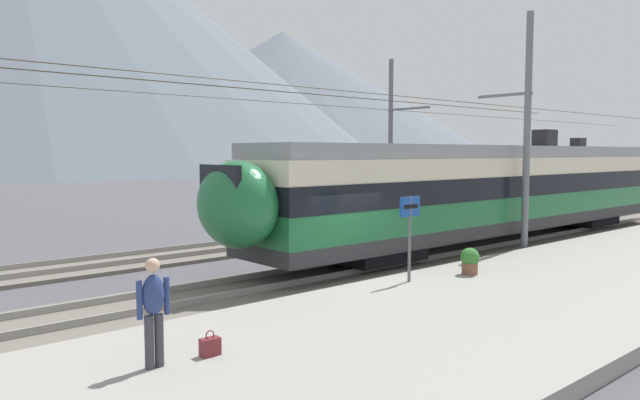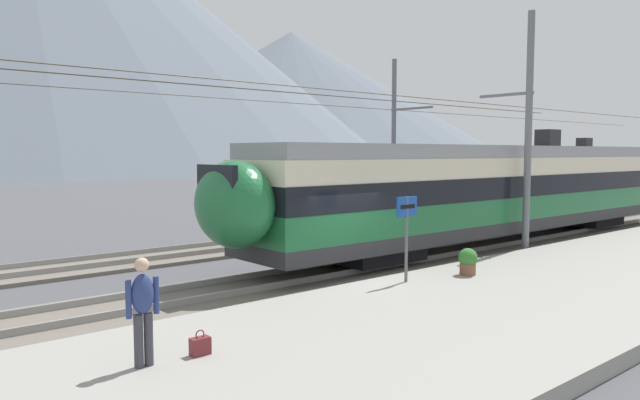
{
  "view_description": "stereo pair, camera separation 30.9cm",
  "coord_description": "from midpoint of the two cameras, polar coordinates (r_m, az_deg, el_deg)",
  "views": [
    {
      "loc": [
        -10.76,
        -11.25,
        3.6
      ],
      "look_at": [
        2.55,
        4.01,
        1.97
      ],
      "focal_mm": 33.25,
      "sensor_mm": 36.0,
      "label": 1
    },
    {
      "loc": [
        -10.52,
        -11.45,
        3.6
      ],
      "look_at": [
        2.55,
        4.01,
        1.97
      ],
      "focal_mm": 33.25,
      "sensor_mm": 36.0,
      "label": 2
    }
  ],
  "objects": [
    {
      "name": "track_near",
      "position": [
        16.98,
        -0.38,
        -7.39
      ],
      "size": [
        120.0,
        3.0,
        0.28
      ],
      "color": "#6B6359",
      "rests_on": "ground"
    },
    {
      "name": "passenger_walking",
      "position": [
        9.5,
        -15.79,
        -9.79
      ],
      "size": [
        0.53,
        0.22,
        1.69
      ],
      "color": "#383842",
      "rests_on": "platform_slab"
    },
    {
      "name": "handbag_beside_passenger",
      "position": [
        10.04,
        -10.57,
        -13.63
      ],
      "size": [
        0.32,
        0.18,
        0.42
      ],
      "color": "maroon",
      "rests_on": "platform_slab"
    },
    {
      "name": "train_near_platform",
      "position": [
        23.32,
        16.54,
        1.03
      ],
      "size": [
        24.23,
        2.88,
        4.27
      ],
      "color": "#2D2D30",
      "rests_on": "track_near"
    },
    {
      "name": "catenary_mast_far_side",
      "position": [
        30.83,
        7.63,
        5.9
      ],
      "size": [
        43.14,
        2.65,
        8.35
      ],
      "color": "slate",
      "rests_on": "ground"
    },
    {
      "name": "track_far",
      "position": [
        21.64,
        -10.23,
        -4.86
      ],
      "size": [
        120.0,
        3.0,
        0.28
      ],
      "color": "#6B6359",
      "rests_on": "ground"
    },
    {
      "name": "platform_sign",
      "position": [
        15.08,
        8.92,
        -1.86
      ],
      "size": [
        0.7,
        0.08,
        2.17
      ],
      "color": "#59595B",
      "rests_on": "platform_slab"
    },
    {
      "name": "ground_plane",
      "position": [
        15.97,
        2.87,
        -8.42
      ],
      "size": [
        400.0,
        400.0,
        0.0
      ],
      "primitive_type": "plane",
      "color": "#4C4C51"
    },
    {
      "name": "mountain_central_peak",
      "position": [
        178.79,
        -26.95,
        16.0
      ],
      "size": [
        194.98,
        194.98,
        80.85
      ],
      "primitive_type": "cone",
      "color": "slate",
      "rests_on": "ground"
    },
    {
      "name": "train_far_track",
      "position": [
        39.07,
        21.48,
        2.27
      ],
      "size": [
        25.83,
        2.96,
        4.27
      ],
      "color": "#2D2D30",
      "rests_on": "track_far"
    },
    {
      "name": "catenary_mast_mid",
      "position": [
        21.87,
        19.52,
        6.21
      ],
      "size": [
        43.14,
        2.13,
        8.4
      ],
      "color": "slate",
      "rests_on": "ground"
    },
    {
      "name": "mountain_right_ridge",
      "position": [
        287.52,
        -2.73,
        9.94
      ],
      "size": [
        202.41,
        202.41,
        60.76
      ],
      "primitive_type": "cone",
      "color": "slate",
      "rests_on": "ground"
    },
    {
      "name": "potted_plant_platform_edge",
      "position": [
        16.44,
        14.57,
        -5.64
      ],
      "size": [
        0.51,
        0.51,
        0.72
      ],
      "color": "brown",
      "rests_on": "platform_slab"
    },
    {
      "name": "platform_slab",
      "position": [
        13.34,
        15.16,
        -10.49
      ],
      "size": [
        120.0,
        6.72,
        0.32
      ],
      "primitive_type": "cube",
      "color": "gray",
      "rests_on": "ground"
    }
  ]
}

